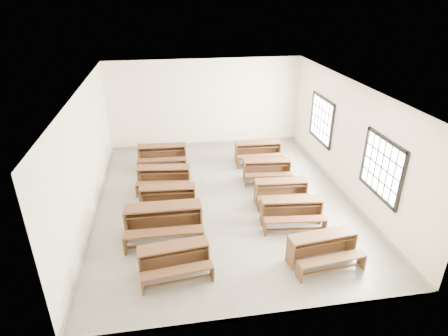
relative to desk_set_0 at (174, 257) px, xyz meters
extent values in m
plane|color=gray|center=(1.49, 2.77, -0.38)|extent=(8.50, 8.50, 0.00)
cube|color=white|center=(1.49, 2.77, 2.80)|extent=(7.00, 8.50, 0.05)
cube|color=silver|center=(1.49, 6.99, 1.22)|extent=(7.00, 0.05, 3.20)
cube|color=silver|center=(1.49, -1.46, 1.22)|extent=(7.00, 0.05, 3.20)
cube|color=silver|center=(-1.98, 2.77, 1.22)|extent=(0.05, 8.50, 3.20)
cube|color=silver|center=(4.97, 2.77, 1.22)|extent=(0.05, 8.50, 3.20)
cube|color=gray|center=(1.49, 7.00, -0.33)|extent=(7.00, 0.04, 0.10)
cube|color=gray|center=(1.49, -1.46, -0.33)|extent=(7.00, 0.04, 0.10)
cube|color=gray|center=(-1.99, 2.77, -0.33)|extent=(0.04, 8.50, 0.10)
cube|color=gray|center=(4.97, 2.77, -0.33)|extent=(0.04, 8.50, 0.10)
cube|color=white|center=(4.96, 0.97, 1.22)|extent=(0.02, 1.50, 1.30)
cube|color=black|center=(4.94, 0.97, 1.91)|extent=(0.06, 1.62, 0.08)
cube|color=black|center=(4.94, 0.97, 0.53)|extent=(0.06, 1.62, 0.08)
cube|color=black|center=(4.94, 0.18, 1.22)|extent=(0.06, 0.08, 1.46)
cube|color=black|center=(4.94, 1.76, 1.22)|extent=(0.06, 0.08, 1.46)
cube|color=white|center=(4.96, 4.57, 1.22)|extent=(0.02, 1.50, 1.30)
cube|color=black|center=(4.94, 4.57, 1.91)|extent=(0.06, 1.62, 0.08)
cube|color=black|center=(4.94, 4.57, 0.53)|extent=(0.06, 1.62, 0.08)
cube|color=black|center=(4.94, 3.78, 1.22)|extent=(0.06, 0.08, 1.46)
cube|color=black|center=(4.94, 5.36, 1.22)|extent=(0.06, 0.08, 1.46)
cube|color=brown|center=(-0.01, 0.05, 0.25)|extent=(1.48, 0.52, 0.04)
cube|color=brown|center=(-0.02, 0.21, -0.07)|extent=(1.44, 0.20, 0.61)
cube|color=brown|center=(-0.71, -0.03, -0.07)|extent=(0.08, 0.36, 0.61)
cube|color=brown|center=(0.70, 0.13, -0.07)|extent=(0.08, 0.36, 0.61)
cube|color=brown|center=(0.00, 0.03, 0.13)|extent=(1.36, 0.42, 0.02)
cube|color=brown|center=(0.05, -0.39, -0.02)|extent=(1.47, 0.42, 0.04)
cube|color=brown|center=(-0.66, -0.47, -0.21)|extent=(0.06, 0.26, 0.34)
cube|color=brown|center=(0.75, -0.31, -0.21)|extent=(0.06, 0.26, 0.34)
cube|color=brown|center=(0.05, -0.39, -0.29)|extent=(1.33, 0.20, 0.04)
cube|color=brown|center=(-0.18, 1.39, 0.41)|extent=(1.81, 0.48, 0.05)
cube|color=brown|center=(-0.18, 1.59, 0.00)|extent=(1.80, 0.07, 0.77)
cube|color=brown|center=(-1.06, 1.40, 0.00)|extent=(0.05, 0.45, 0.77)
cube|color=brown|center=(0.69, 1.37, 0.00)|extent=(0.05, 0.45, 0.77)
cube|color=brown|center=(-0.18, 1.36, 0.25)|extent=(1.67, 0.36, 0.02)
cube|color=brown|center=(-0.19, 0.83, 0.07)|extent=(1.81, 0.34, 0.05)
cube|color=brown|center=(-1.07, 0.85, -0.17)|extent=(0.05, 0.32, 0.43)
cube|color=brown|center=(0.69, 0.82, -0.17)|extent=(0.05, 0.32, 0.43)
cube|color=brown|center=(-0.19, 0.83, -0.27)|extent=(1.67, 0.08, 0.05)
cube|color=brown|center=(-0.06, 2.60, 0.26)|extent=(1.48, 0.46, 0.04)
cube|color=brown|center=(-0.05, 2.76, -0.07)|extent=(1.46, 0.13, 0.62)
cube|color=brown|center=(-0.77, 2.65, -0.07)|extent=(0.06, 0.37, 0.62)
cube|color=brown|center=(0.65, 2.55, -0.07)|extent=(0.06, 0.37, 0.62)
cube|color=brown|center=(-0.06, 2.58, 0.13)|extent=(1.37, 0.36, 0.02)
cube|color=brown|center=(-0.09, 2.15, -0.01)|extent=(1.48, 0.35, 0.04)
cube|color=brown|center=(-0.80, 2.20, -0.21)|extent=(0.05, 0.26, 0.35)
cube|color=brown|center=(0.62, 2.11, -0.21)|extent=(0.05, 0.26, 0.35)
cube|color=brown|center=(-0.09, 2.15, -0.29)|extent=(1.35, 0.13, 0.04)
cube|color=brown|center=(-0.13, 3.78, 0.29)|extent=(1.56, 0.55, 0.04)
cube|color=brown|center=(-0.12, 3.95, -0.06)|extent=(1.52, 0.21, 0.65)
cube|color=brown|center=(-0.87, 3.87, -0.06)|extent=(0.08, 0.38, 0.65)
cube|color=brown|center=(0.60, 3.70, -0.06)|extent=(0.08, 0.38, 0.65)
cube|color=brown|center=(-0.14, 3.76, 0.15)|extent=(1.43, 0.45, 0.02)
cube|color=brown|center=(-0.19, 3.32, 0.00)|extent=(1.54, 0.44, 0.04)
cube|color=brown|center=(-0.93, 3.41, -0.20)|extent=(0.07, 0.27, 0.36)
cube|color=brown|center=(0.55, 3.24, -0.20)|extent=(0.07, 0.27, 0.36)
cube|color=brown|center=(-0.19, 3.32, -0.28)|extent=(1.40, 0.21, 0.04)
cube|color=brown|center=(-0.17, 5.44, 0.31)|extent=(1.59, 0.46, 0.04)
cube|color=brown|center=(-0.16, 5.62, -0.04)|extent=(1.57, 0.10, 0.67)
cube|color=brown|center=(-0.94, 5.47, -0.04)|extent=(0.06, 0.39, 0.67)
cube|color=brown|center=(0.60, 5.41, -0.04)|extent=(0.06, 0.39, 0.67)
cube|color=brown|center=(-0.17, 5.42, 0.17)|extent=(1.47, 0.35, 0.02)
cube|color=brown|center=(-0.19, 4.96, 0.01)|extent=(1.58, 0.34, 0.04)
cube|color=brown|center=(-0.96, 4.99, -0.19)|extent=(0.05, 0.28, 0.37)
cube|color=brown|center=(0.58, 4.93, -0.19)|extent=(0.05, 0.28, 0.37)
cube|color=brown|center=(-0.19, 4.96, -0.28)|extent=(1.46, 0.11, 0.04)
cube|color=brown|center=(3.16, -0.10, 0.27)|extent=(1.52, 0.53, 0.04)
cube|color=brown|center=(3.14, 0.06, -0.06)|extent=(1.48, 0.20, 0.63)
cube|color=brown|center=(2.44, -0.18, -0.06)|extent=(0.08, 0.37, 0.63)
cube|color=brown|center=(3.88, -0.03, -0.06)|extent=(0.08, 0.37, 0.63)
cube|color=brown|center=(3.16, -0.12, 0.14)|extent=(1.40, 0.43, 0.02)
cube|color=brown|center=(3.21, -0.56, -0.01)|extent=(1.50, 0.42, 0.04)
cube|color=brown|center=(2.49, -0.63, -0.20)|extent=(0.07, 0.26, 0.35)
cube|color=brown|center=(3.93, -0.48, -0.20)|extent=(0.07, 0.26, 0.35)
cube|color=brown|center=(3.21, -0.56, -0.29)|extent=(1.37, 0.19, 0.04)
cube|color=brown|center=(2.98, 1.42, 0.28)|extent=(1.54, 0.52, 0.04)
cube|color=brown|center=(2.99, 1.59, -0.06)|extent=(1.50, 0.18, 0.64)
cube|color=brown|center=(2.25, 1.49, -0.06)|extent=(0.07, 0.38, 0.64)
cube|color=brown|center=(3.71, 1.35, -0.06)|extent=(0.07, 0.38, 0.64)
cube|color=brown|center=(2.98, 1.40, 0.15)|extent=(1.41, 0.42, 0.02)
cube|color=brown|center=(2.93, 0.96, 0.00)|extent=(1.52, 0.41, 0.04)
cube|color=brown|center=(2.20, 1.03, -0.20)|extent=(0.06, 0.27, 0.36)
cube|color=brown|center=(3.66, 0.89, -0.20)|extent=(0.06, 0.27, 0.36)
cube|color=brown|center=(2.93, 0.96, -0.29)|extent=(1.39, 0.18, 0.04)
cube|color=brown|center=(3.03, 2.48, 0.25)|extent=(1.46, 0.45, 0.04)
cube|color=brown|center=(3.04, 2.64, -0.07)|extent=(1.44, 0.13, 0.61)
cube|color=brown|center=(2.33, 2.53, -0.07)|extent=(0.06, 0.36, 0.61)
cube|color=brown|center=(3.73, 2.44, -0.07)|extent=(0.06, 0.36, 0.61)
cube|color=brown|center=(3.03, 2.47, 0.12)|extent=(1.34, 0.35, 0.02)
cube|color=brown|center=(3.01, 2.04, -0.02)|extent=(1.45, 0.34, 0.04)
cube|color=brown|center=(2.31, 2.09, -0.21)|extent=(0.05, 0.25, 0.34)
cube|color=brown|center=(3.71, 2.00, -0.21)|extent=(0.05, 0.25, 0.34)
cube|color=brown|center=(3.01, 2.04, -0.29)|extent=(1.33, 0.13, 0.04)
cube|color=brown|center=(3.01, 3.86, 0.25)|extent=(1.46, 0.50, 0.04)
cube|color=brown|center=(3.02, 4.02, -0.07)|extent=(1.43, 0.18, 0.61)
cube|color=brown|center=(2.31, 3.93, -0.07)|extent=(0.07, 0.36, 0.61)
cube|color=brown|center=(3.70, 3.79, -0.07)|extent=(0.07, 0.36, 0.61)
cube|color=brown|center=(3.00, 3.84, 0.12)|extent=(1.35, 0.40, 0.02)
cube|color=brown|center=(2.96, 3.42, -0.02)|extent=(1.45, 0.39, 0.04)
cube|color=brown|center=(2.27, 3.49, -0.21)|extent=(0.06, 0.25, 0.34)
cube|color=brown|center=(3.66, 3.35, -0.21)|extent=(0.06, 0.25, 0.34)
cube|color=brown|center=(2.96, 3.42, -0.29)|extent=(1.33, 0.17, 0.04)
cube|color=brown|center=(3.06, 5.23, 0.29)|extent=(1.55, 0.43, 0.04)
cube|color=brown|center=(3.06, 5.40, -0.05)|extent=(1.54, 0.08, 0.65)
cube|color=brown|center=(2.30, 5.25, -0.05)|extent=(0.05, 0.39, 0.65)
cube|color=brown|center=(3.81, 5.20, -0.05)|extent=(0.05, 0.39, 0.65)
cube|color=brown|center=(3.05, 5.21, 0.16)|extent=(1.43, 0.33, 0.02)
cube|color=brown|center=(3.04, 4.75, 0.01)|extent=(1.55, 0.31, 0.04)
cube|color=brown|center=(2.29, 4.78, -0.20)|extent=(0.05, 0.27, 0.37)
cube|color=brown|center=(3.79, 4.73, -0.20)|extent=(0.05, 0.27, 0.37)
cube|color=brown|center=(3.04, 4.75, -0.28)|extent=(1.43, 0.09, 0.04)
camera|label=1|loc=(0.03, -6.23, 4.99)|focal=30.00mm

